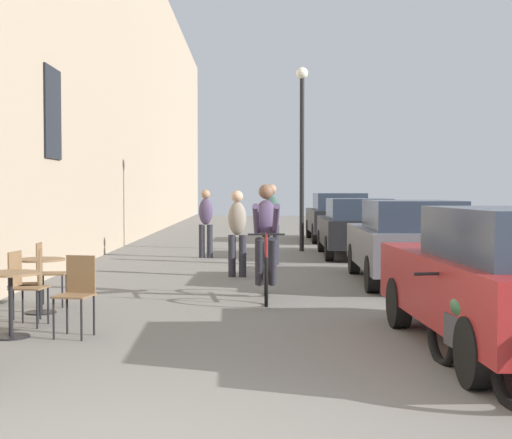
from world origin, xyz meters
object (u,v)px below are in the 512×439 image
Objects in this scene: pedestrian_mid at (272,219)px; parked_car_second at (407,240)px; cafe_chair_mid_toward_street at (77,290)px; cafe_chair_far_toward_wall at (32,280)px; street_lamp at (302,135)px; cafe_table_mid at (11,290)px; pedestrian_far at (206,220)px; parked_motorcycle at (474,335)px; cyclist_on_bicycle at (266,245)px; parked_car_fourth at (338,216)px; cafe_chair_mid_toward_wall at (23,283)px; pedestrian_near at (237,228)px; parked_car_third at (356,226)px; cafe_table_far at (40,274)px; parked_car_nearest at (511,278)px; cafe_chair_far_toward_street at (47,269)px.

parked_car_second is at bearing -55.45° from pedestrian_mid.
cafe_chair_mid_toward_street is 1.19m from cafe_chair_far_toward_wall.
street_lamp reaches higher than pedestrian_mid.
pedestrian_far reaches higher than cafe_table_mid.
cafe_chair_mid_toward_street reaches higher than parked_motorcycle.
cyclist_on_bicycle reaches higher than parked_car_fourth.
cafe_chair_mid_toward_wall is 12.01m from street_lamp.
parked_car_second is 0.95× the size of parked_car_fourth.
pedestrian_near reaches higher than parked_motorcycle.
cafe_table_far is at bearing -122.61° from parked_car_third.
pedestrian_far is (1.56, 9.71, 0.40)m from cafe_table_mid.
street_lamp is at bearing 101.07° from parked_car_second.
pedestrian_near is 0.99× the size of pedestrian_far.
pedestrian_mid reaches higher than cafe_table_far.
cafe_table_mid is 0.81× the size of cafe_chair_far_toward_wall.
parked_car_second is at bearing -90.41° from parked_car_fourth.
parked_car_second is at bearing -78.93° from street_lamp.
parked_car_fourth is at bearing 78.63° from cyclist_on_bicycle.
pedestrian_near is 5.15m from parked_car_third.
cafe_chair_mid_toward_wall is 1.24× the size of cafe_table_far.
cafe_chair_mid_toward_wall is 3.67m from cyclist_on_bicycle.
street_lamp reaches higher than pedestrian_far.
cafe_chair_far_toward_wall reaches higher than cafe_table_far.
cafe_chair_mid_toward_wall is 0.22× the size of parked_car_nearest.
street_lamp is (1.14, 8.81, 2.30)m from cyclist_on_bicycle.
parked_car_second is at bearing 41.51° from cafe_table_mid.
cafe_table_mid is at bearing -83.89° from cafe_chair_mid_toward_wall.
parked_car_nearest is at bearing -91.76° from parked_car_second.
pedestrian_mid is 0.82× the size of parked_motorcycle.
cafe_table_mid is 5.27m from parked_car_nearest.
cafe_chair_mid_toward_wall reaches higher than parked_motorcycle.
pedestrian_mid is 4.32m from street_lamp.
cafe_chair_mid_toward_wall and cafe_chair_far_toward_street have the same top height.
cyclist_on_bicycle reaches higher than parked_car_second.
parked_motorcycle reaches higher than cafe_table_far.
parked_car_nearest is (2.33, -3.77, -0.06)m from cyclist_on_bicycle.
cyclist_on_bicycle is at bearing 121.70° from parked_car_nearest.
cafe_chair_mid_toward_wall and cafe_chair_far_toward_wall have the same top height.
parked_motorcycle is at bearing -71.33° from cyclist_on_bicycle.
cafe_table_mid is at bearing -112.60° from pedestrian_near.
cafe_chair_mid_toward_wall is at bearing -110.17° from parked_car_fourth.
street_lamp is 13.95m from parked_motorcycle.
cyclist_on_bicycle is 6.94m from pedestrian_far.
cafe_chair_mid_toward_wall is 0.20× the size of parked_car_fourth.
cafe_table_mid is 12.64m from street_lamp.
pedestrian_near is at bearing -107.01° from parked_car_fourth.
cafe_chair_far_toward_wall is at bearing -100.48° from pedestrian_far.
cafe_chair_far_toward_street is 4.39m from pedestrian_near.
parked_car_nearest is at bearing -58.30° from cyclist_on_bicycle.
cafe_chair_far_toward_street is 0.22× the size of parked_car_nearest.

